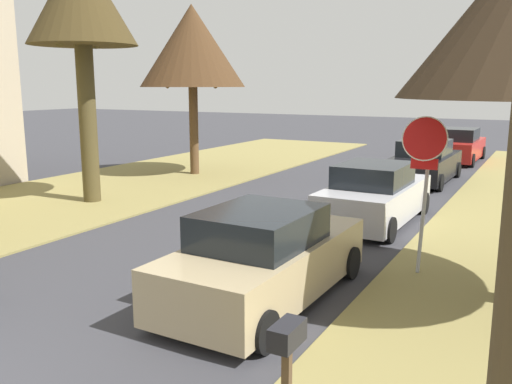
# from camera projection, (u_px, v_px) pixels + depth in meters

# --- Properties ---
(stop_sign_far) EXTENTS (0.81, 0.61, 2.93)m
(stop_sign_far) POSITION_uv_depth(u_px,v_px,m) (424.00, 161.00, 9.85)
(stop_sign_far) COLOR #9EA0A5
(stop_sign_far) RESTS_ON grass_verge_right
(street_tree_left_mid_b) EXTENTS (3.14, 3.14, 7.38)m
(street_tree_left_mid_b) POSITION_uv_depth(u_px,v_px,m) (81.00, 1.00, 15.50)
(street_tree_left_mid_b) COLOR #4D4123
(street_tree_left_mid_b) RESTS_ON grass_verge_left
(street_tree_left_far) EXTENTS (4.07, 4.07, 6.50)m
(street_tree_left_far) POSITION_uv_depth(u_px,v_px,m) (192.00, 47.00, 20.83)
(street_tree_left_far) COLOR brown
(street_tree_left_far) RESTS_ON grass_verge_left
(parked_sedan_tan) EXTENTS (2.02, 4.44, 1.57)m
(parked_sedan_tan) POSITION_uv_depth(u_px,v_px,m) (265.00, 258.00, 8.93)
(parked_sedan_tan) COLOR tan
(parked_sedan_tan) RESTS_ON ground
(parked_sedan_silver) EXTENTS (2.02, 4.44, 1.57)m
(parked_sedan_silver) POSITION_uv_depth(u_px,v_px,m) (375.00, 196.00, 14.01)
(parked_sedan_silver) COLOR #BCBCC1
(parked_sedan_silver) RESTS_ON ground
(parked_sedan_black) EXTENTS (2.02, 4.44, 1.57)m
(parked_sedan_black) POSITION_uv_depth(u_px,v_px,m) (425.00, 163.00, 19.99)
(parked_sedan_black) COLOR black
(parked_sedan_black) RESTS_ON ground
(parked_sedan_red) EXTENTS (2.02, 4.44, 1.57)m
(parked_sedan_red) POSITION_uv_depth(u_px,v_px,m) (458.00, 146.00, 25.39)
(parked_sedan_red) COLOR red
(parked_sedan_red) RESTS_ON ground
(curbside_mailbox) EXTENTS (0.22, 0.44, 1.27)m
(curbside_mailbox) POSITION_uv_depth(u_px,v_px,m) (287.00, 349.00, 5.14)
(curbside_mailbox) COLOR brown
(curbside_mailbox) RESTS_ON grass_verge_right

